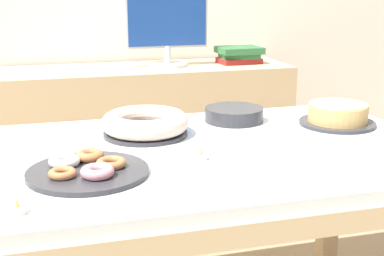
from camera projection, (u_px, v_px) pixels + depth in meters
The scene contains 10 objects.
dining_table at pixel (211, 177), 1.65m from camera, with size 1.44×0.91×0.74m.
sideboard at pixel (142, 143), 2.81m from camera, with size 1.54×0.44×0.81m.
computer_monitor at pixel (167, 29), 2.69m from camera, with size 0.42×0.20×0.38m.
book_stack at pixel (239, 55), 2.83m from camera, with size 0.23×0.18×0.09m.
cake_chocolate_round at pixel (338, 115), 1.87m from camera, with size 0.26×0.26×0.08m.
cake_golden_bundt at pixel (145, 124), 1.74m from camera, with size 0.28×0.28×0.08m.
pastry_platter at pixel (87, 169), 1.39m from camera, with size 0.32×0.32×0.04m.
plate_stack at pixel (234, 114), 1.93m from camera, with size 0.21×0.21×0.05m.
tealight_right_edge at pixel (18, 209), 1.16m from camera, with size 0.04×0.04×0.04m.
tealight_near_front at pixel (201, 156), 1.51m from camera, with size 0.04×0.04×0.04m.
Camera 1 is at (-0.48, -1.47, 1.22)m, focal length 50.00 mm.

